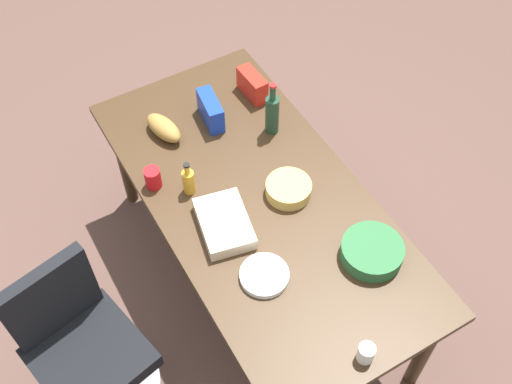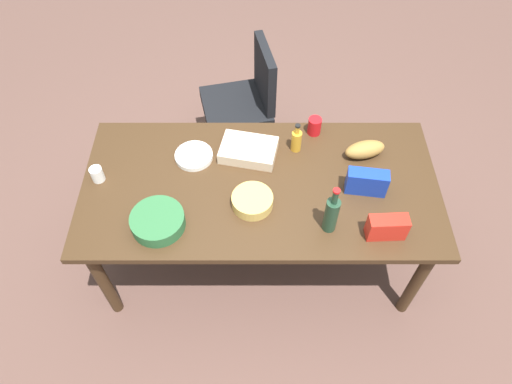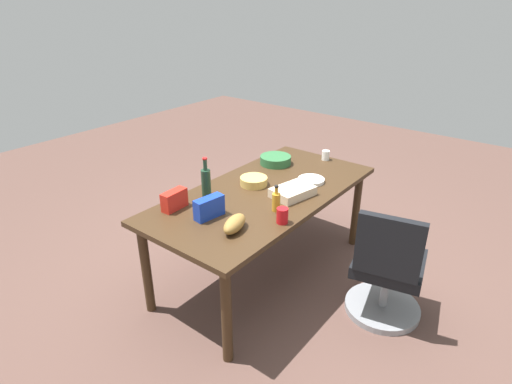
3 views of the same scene
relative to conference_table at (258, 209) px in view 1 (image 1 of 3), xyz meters
name	(u,v)px [view 1 (image 1 of 3)]	position (x,y,z in m)	size (l,w,h in m)	color
ground_plane	(258,279)	(0.00, 0.00, -0.70)	(10.00, 10.00, 0.00)	brown
conference_table	(258,209)	(0.00, 0.00, 0.00)	(2.00, 0.97, 0.78)	#3B2816
office_chair	(87,356)	(-0.13, 1.02, -0.34)	(0.58, 0.57, 0.91)	gray
chip_bag_blue	(211,110)	(0.58, -0.05, 0.16)	(0.22, 0.08, 0.15)	#1637B0
wine_bottle	(272,113)	(0.36, -0.29, 0.21)	(0.09, 0.09, 0.32)	#1E3C29
paper_plate_stack	(264,275)	(-0.39, 0.20, 0.10)	(0.22, 0.22, 0.03)	white
paper_cup	(366,353)	(-0.91, 0.03, 0.13)	(0.07, 0.07, 0.09)	white
chip_bowl	(289,189)	(-0.04, -0.14, 0.12)	(0.22, 0.22, 0.07)	tan
red_solo_cup	(153,178)	(0.33, 0.40, 0.14)	(0.08, 0.08, 0.11)	red
dressing_bottle	(188,181)	(0.21, 0.26, 0.16)	(0.07, 0.07, 0.20)	gold
chip_bag_red	(252,85)	(0.64, -0.33, 0.15)	(0.20, 0.08, 0.14)	red
bread_loaf	(164,128)	(0.61, 0.21, 0.13)	(0.24, 0.11, 0.10)	olive
salad_bowl	(372,251)	(-0.53, -0.28, 0.12)	(0.28, 0.28, 0.08)	#2B6437
sheet_cake	(224,224)	(-0.07, 0.22, 0.12)	(0.32, 0.22, 0.07)	beige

